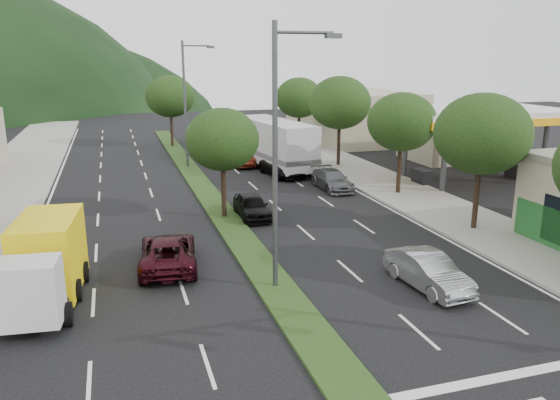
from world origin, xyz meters
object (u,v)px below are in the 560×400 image
object	(u,v)px
tree_r_c	(402,122)
streetlight_near	(280,146)
suv_maroon	(168,252)
car_queue_e	(206,148)
car_queue_c	(240,157)
sedan_silver	(428,271)
car_queue_b	(332,180)
car_queue_d	(283,167)
tree_med_far	(170,96)
tree_r_d	(340,103)
tree_r_e	(299,98)
streetlight_mid	(187,98)
box_truck	(46,264)
car_queue_a	(252,206)
motorhome	(275,144)
tree_med_near	(222,140)
tree_r_b	(482,134)

from	to	relation	value
tree_r_c	streetlight_near	distance (m)	16.85
tree_r_c	suv_maroon	bearing A→B (deg)	-151.49
car_queue_e	car_queue_c	bearing A→B (deg)	-60.38
sedan_silver	car_queue_b	size ratio (longest dim) A/B	0.93
sedan_silver	car_queue_d	bearing A→B (deg)	82.46
tree_med_far	car_queue_e	size ratio (longest dim) A/B	1.54
tree_r_d	tree_r_e	world-z (taller)	tree_r_d
tree_r_d	streetlight_mid	xyz separation A→B (m)	(-11.79, 3.00, 0.40)
tree_r_e	box_truck	world-z (taller)	tree_r_e
tree_r_c	car_queue_a	world-z (taller)	tree_r_c
car_queue_d	box_truck	bearing A→B (deg)	-136.82
streetlight_near	motorhome	xyz separation A→B (m)	(6.44, 22.41, -3.51)
tree_r_e	car_queue_b	world-z (taller)	tree_r_e
tree_r_c	sedan_silver	size ratio (longest dim) A/B	1.54
tree_med_near	car_queue_d	xyz separation A→B (m)	(6.50, 9.62, -3.74)
tree_med_far	streetlight_near	distance (m)	36.01
sedan_silver	box_truck	size ratio (longest dim) A/B	0.67
tree_r_c	tree_med_near	size ratio (longest dim) A/B	1.08
tree_med_far	car_queue_c	distance (m)	12.90
streetlight_near	car_queue_d	xyz separation A→B (m)	(6.30, 19.62, -4.90)
sedan_silver	car_queue_c	distance (m)	26.40
suv_maroon	car_queue_a	xyz separation A→B (m)	(5.27, 6.18, -0.02)
tree_med_near	car_queue_c	bearing A→B (deg)	73.53
car_queue_e	box_truck	distance (m)	30.14
tree_r_d	car_queue_d	world-z (taller)	tree_r_d
tree_r_d	streetlight_mid	bearing A→B (deg)	165.73
tree_r_c	sedan_silver	xyz separation A→B (m)	(-6.31, -13.74, -4.05)
car_queue_a	box_truck	xyz separation A→B (m)	(-9.85, -8.17, 0.73)
car_queue_a	tree_r_e	bearing A→B (deg)	65.40
streetlight_near	streetlight_mid	xyz separation A→B (m)	(0.00, 25.00, 0.00)
suv_maroon	tree_r_b	bearing A→B (deg)	-171.60
tree_med_near	car_queue_b	world-z (taller)	tree_med_near
tree_r_b	tree_r_d	xyz separation A→B (m)	(0.00, 18.00, 0.14)
tree_r_e	motorhome	bearing A→B (deg)	-119.18
suv_maroon	car_queue_a	bearing A→B (deg)	-124.10
streetlight_near	box_truck	xyz separation A→B (m)	(-8.56, 1.44, -4.17)
tree_r_b	streetlight_mid	world-z (taller)	streetlight_mid
suv_maroon	car_queue_a	distance (m)	8.13
tree_r_e	box_truck	bearing A→B (deg)	-123.66
tree_r_e	sedan_silver	bearing A→B (deg)	-100.60
tree_r_d	suv_maroon	size ratio (longest dim) A/B	1.43
car_queue_c	tree_med_far	bearing A→B (deg)	110.20
tree_r_d	tree_med_far	world-z (taller)	tree_r_d
box_truck	car_queue_e	bearing A→B (deg)	-104.79
tree_med_far	car_queue_a	distance (m)	26.78
motorhome	box_truck	bearing A→B (deg)	-133.40
streetlight_mid	box_truck	size ratio (longest dim) A/B	1.60
car_queue_e	box_truck	bearing A→B (deg)	-102.90
motorhome	car_queue_b	bearing A→B (deg)	-85.00
tree_med_far	car_queue_d	xyz separation A→B (m)	(6.50, -16.38, -4.32)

